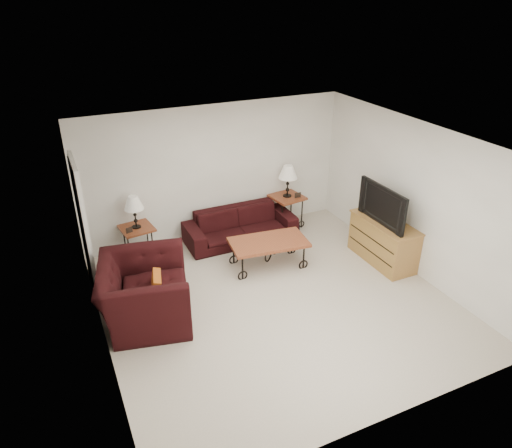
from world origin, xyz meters
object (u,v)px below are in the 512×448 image
(tv_stand, at_px, (383,241))
(backpack, at_px, (292,224))
(coffee_table, at_px, (268,253))
(side_table_left, at_px, (138,242))
(lamp_right, at_px, (288,181))
(lamp_left, at_px, (135,212))
(television, at_px, (387,204))
(armchair, at_px, (145,292))
(sofa, at_px, (240,225))
(side_table_right, at_px, (287,211))

(tv_stand, relative_size, backpack, 3.22)
(coffee_table, bearing_deg, side_table_left, 147.56)
(side_table_left, xyz_separation_m, lamp_right, (2.95, 0.00, 0.66))
(tv_stand, bearing_deg, lamp_left, 153.39)
(television, distance_m, backpack, 2.01)
(lamp_right, bearing_deg, television, -66.23)
(lamp_left, height_order, armchair, lamp_left)
(tv_stand, height_order, backpack, tv_stand)
(lamp_left, bearing_deg, tv_stand, -26.61)
(sofa, xyz_separation_m, armchair, (-2.16, -1.61, 0.15))
(lamp_left, bearing_deg, backpack, -7.22)
(side_table_right, distance_m, coffee_table, 1.60)
(armchair, bearing_deg, lamp_left, 3.51)
(sofa, xyz_separation_m, side_table_right, (1.08, 0.18, 0.01))
(coffee_table, distance_m, backpack, 1.28)
(lamp_right, relative_size, coffee_table, 0.49)
(side_table_left, bearing_deg, coffee_table, -32.44)
(sofa, xyz_separation_m, television, (1.92, -1.73, 0.79))
(armchair, bearing_deg, side_table_right, -48.41)
(side_table_right, distance_m, lamp_left, 3.01)
(backpack, bearing_deg, sofa, 164.33)
(lamp_left, relative_size, armchair, 0.42)
(side_table_right, xyz_separation_m, coffee_table, (-1.01, -1.23, -0.07))
(side_table_left, height_order, backpack, side_table_left)
(tv_stand, xyz_separation_m, backpack, (-0.94, 1.55, -0.18))
(sofa, height_order, armchair, armchair)
(coffee_table, xyz_separation_m, television, (1.85, -0.68, 0.85))
(side_table_left, height_order, lamp_right, lamp_right)
(lamp_left, xyz_separation_m, lamp_right, (2.95, 0.00, 0.07))
(armchair, xyz_separation_m, backpack, (3.16, 1.43, -0.25))
(lamp_right, xyz_separation_m, tv_stand, (0.86, -1.91, -0.57))
(backpack, bearing_deg, tv_stand, -63.98)
(sofa, distance_m, lamp_right, 1.27)
(sofa, height_order, side_table_left, sofa)
(side_table_left, bearing_deg, lamp_left, 0.00)
(side_table_left, distance_m, side_table_right, 2.95)
(lamp_left, distance_m, tv_stand, 4.30)
(television, bearing_deg, lamp_right, -156.23)
(tv_stand, bearing_deg, backpack, 121.28)
(side_table_right, height_order, backpack, side_table_right)
(lamp_right, bearing_deg, tv_stand, -65.73)
(backpack, bearing_deg, coffee_table, -142.31)
(side_table_right, height_order, lamp_right, lamp_right)
(side_table_right, distance_m, backpack, 0.39)
(side_table_right, height_order, armchair, armchair)
(lamp_right, bearing_deg, backpack, -102.11)
(side_table_right, bearing_deg, tv_stand, -65.73)
(backpack, bearing_deg, television, -64.53)
(armchair, distance_m, tv_stand, 4.11)
(side_table_left, distance_m, lamp_right, 3.03)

